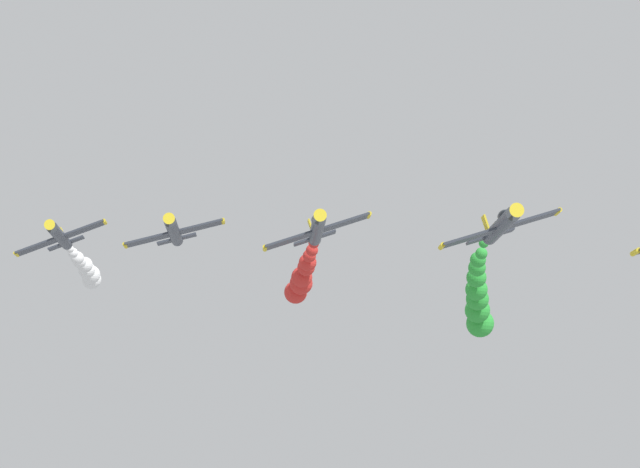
{
  "coord_description": "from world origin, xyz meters",
  "views": [
    {
      "loc": [
        4.51,
        95.09,
        60.39
      ],
      "look_at": [
        0.0,
        0.0,
        79.3
      ],
      "focal_mm": 66.13,
      "sensor_mm": 36.0,
      "label": 1
    }
  ],
  "objects_px": {
    "airplane_left_inner": "(501,226)",
    "airplane_left_outer": "(174,231)",
    "airplane_right_inner": "(317,229)",
    "airplane_right_outer": "(59,236)"
  },
  "relations": [
    {
      "from": "airplane_right_inner",
      "to": "airplane_left_outer",
      "type": "height_order",
      "value": "airplane_left_outer"
    },
    {
      "from": "airplane_left_inner",
      "to": "airplane_left_outer",
      "type": "xyz_separation_m",
      "value": [
        25.84,
        -21.32,
        3.66
      ]
    },
    {
      "from": "airplane_left_outer",
      "to": "airplane_right_outer",
      "type": "xyz_separation_m",
      "value": [
        12.03,
        -9.58,
        1.31
      ]
    },
    {
      "from": "airplane_left_inner",
      "to": "airplane_right_outer",
      "type": "bearing_deg",
      "value": -39.21
    },
    {
      "from": "airplane_left_outer",
      "to": "airplane_right_inner",
      "type": "bearing_deg",
      "value": 141.79
    },
    {
      "from": "airplane_right_inner",
      "to": "airplane_right_outer",
      "type": "distance_m",
      "value": 31.67
    },
    {
      "from": "airplane_left_inner",
      "to": "airplane_right_inner",
      "type": "height_order",
      "value": "airplane_right_inner"
    },
    {
      "from": "airplane_right_inner",
      "to": "airplane_left_outer",
      "type": "bearing_deg",
      "value": -38.21
    },
    {
      "from": "airplane_right_inner",
      "to": "airplane_left_outer",
      "type": "distance_m",
      "value": 16.23
    },
    {
      "from": "airplane_right_inner",
      "to": "airplane_right_outer",
      "type": "bearing_deg",
      "value": -38.37
    }
  ]
}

